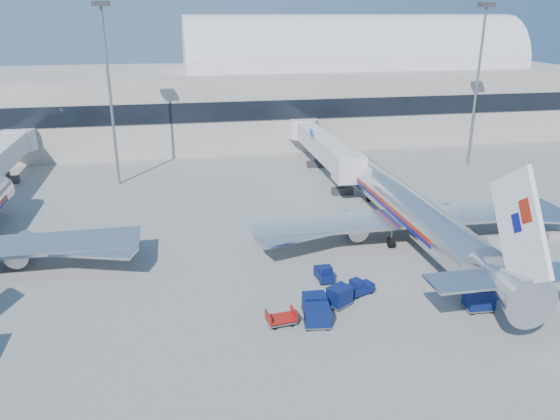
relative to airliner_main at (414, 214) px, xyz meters
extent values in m
plane|color=gray|center=(-10.00, -4.51, -2.93)|extent=(260.00, 260.00, 0.00)
cube|color=#B2AA9E|center=(-35.00, 51.49, 3.07)|extent=(170.00, 28.00, 12.00)
cube|color=black|center=(-35.00, 37.54, 4.07)|extent=(170.00, 0.40, 3.00)
cylinder|color=silver|center=(10.00, 51.49, 9.07)|extent=(60.00, 18.00, 18.00)
cylinder|color=silver|center=(0.00, 1.49, -0.03)|extent=(3.80, 28.00, 3.80)
sphere|color=silver|center=(0.00, 15.49, -0.03)|extent=(3.72, 3.72, 3.72)
cone|color=silver|center=(0.00, -15.51, 0.37)|extent=(3.80, 6.00, 3.80)
cube|color=#AC1F0D|center=(0.00, 2.49, 0.22)|extent=(3.85, 20.16, 0.32)
cube|color=navy|center=(0.00, 2.49, -0.15)|extent=(3.85, 20.16, 0.32)
cube|color=white|center=(0.00, -16.01, 4.77)|extent=(0.35, 7.79, 8.74)
cube|color=silver|center=(0.00, -15.01, 0.57)|extent=(11.00, 3.00, 0.18)
cube|color=silver|center=(0.00, 0.49, -0.63)|extent=(32.00, 5.00, 0.28)
cylinder|color=#B7B7BC|center=(-5.50, 1.99, -1.58)|extent=(2.10, 3.80, 2.10)
cylinder|color=#B7B7BC|center=(5.50, 1.99, -1.58)|extent=(2.10, 3.80, 2.10)
cylinder|color=black|center=(0.00, 12.49, -2.48)|extent=(0.40, 0.90, 0.90)
cylinder|color=#B7B7BC|center=(-36.50, 1.99, -1.58)|extent=(2.10, 3.80, 2.10)
cube|color=silver|center=(-2.40, 25.49, 1.07)|extent=(2.70, 24.00, 2.70)
cube|color=silver|center=(-2.40, 13.29, 1.07)|extent=(3.40, 3.20, 3.20)
cylinder|color=silver|center=(-2.40, 36.99, 1.07)|extent=(4.40, 4.40, 3.00)
cube|color=#2D2D30|center=(-2.40, 15.49, -1.13)|extent=(0.50, 0.50, 3.00)
cube|color=#2D2D30|center=(-2.40, 15.49, -2.48)|extent=(2.60, 1.00, 0.90)
cube|color=#2D2D30|center=(-2.40, 28.49, -1.13)|extent=(0.50, 0.50, 3.00)
cube|color=#2D2D30|center=(-2.40, 28.49, -2.48)|extent=(2.60, 1.00, 0.90)
cube|color=navy|center=(-4.00, 25.49, 2.87)|extent=(0.12, 1.40, 0.90)
cylinder|color=silver|center=(-44.40, 36.99, 1.07)|extent=(4.40, 4.40, 3.00)
cube|color=#2D2D30|center=(-44.40, 28.49, -1.13)|extent=(0.50, 0.50, 3.00)
cube|color=#2D2D30|center=(-44.40, 28.49, -2.48)|extent=(2.60, 1.00, 0.90)
cylinder|color=slate|center=(-30.00, 25.49, 8.07)|extent=(0.36, 0.36, 22.00)
cube|color=#2D2D30|center=(-30.00, 25.49, 19.37)|extent=(2.00, 1.20, 0.60)
cylinder|color=slate|center=(20.00, 25.49, 8.07)|extent=(0.36, 0.36, 22.00)
cube|color=#2D2D30|center=(20.00, 25.49, 19.37)|extent=(2.00, 1.20, 0.60)
cube|color=#9E9E96|center=(8.00, -2.51, -2.48)|extent=(3.00, 0.55, 0.90)
cube|color=#9E9E96|center=(11.30, -2.51, -2.48)|extent=(3.00, 0.55, 0.90)
cube|color=#091448|center=(-8.50, -9.30, -2.42)|extent=(2.37, 1.79, 0.69)
cube|color=#091448|center=(-8.93, -9.48, -1.86)|extent=(1.12, 1.17, 0.65)
cylinder|color=black|center=(-7.97, -8.64, -2.67)|extent=(0.56, 0.38, 0.52)
cube|color=#091448|center=(4.00, -8.04, -2.44)|extent=(2.06, 2.25, 0.67)
cube|color=#091448|center=(3.73, -7.69, -1.90)|extent=(1.20, 1.18, 0.62)
cylinder|color=black|center=(4.75, -8.37, -2.68)|extent=(0.46, 0.52, 0.50)
cube|color=#091448|center=(-10.75, -6.36, -2.39)|extent=(1.23, 2.30, 0.73)
cube|color=#091448|center=(-10.73, -6.85, -1.80)|extent=(1.02, 0.93, 0.69)
cylinder|color=black|center=(-11.23, -5.59, -2.65)|extent=(0.24, 0.56, 0.55)
cube|color=#091448|center=(-10.71, -10.75, -2.02)|extent=(2.16, 2.04, 1.38)
cube|color=slate|center=(-10.71, -10.75, -2.72)|extent=(2.26, 2.13, 0.10)
cylinder|color=black|center=(-10.43, -9.95, -2.74)|extent=(0.40, 0.33, 0.38)
cube|color=#091448|center=(-12.88, -11.48, -2.03)|extent=(1.77, 1.41, 1.37)
cube|color=slate|center=(-12.88, -11.48, -2.72)|extent=(1.86, 1.46, 0.09)
cylinder|color=black|center=(-12.19, -11.00, -2.74)|extent=(0.38, 0.17, 0.38)
cube|color=#091448|center=(-13.14, -13.31, -1.99)|extent=(1.94, 1.60, 1.44)
cube|color=slate|center=(-13.14, -13.31, -2.71)|extent=(2.05, 1.66, 0.10)
cylinder|color=black|center=(-12.38, -12.86, -2.73)|extent=(0.41, 0.21, 0.40)
cube|color=#091448|center=(-0.54, -13.35, -1.88)|extent=(2.05, 1.63, 1.60)
cube|color=slate|center=(-0.54, -13.35, -2.68)|extent=(2.17, 1.69, 0.11)
cylinder|color=black|center=(0.26, -12.78, -2.71)|extent=(0.45, 0.20, 0.44)
cube|color=#091448|center=(3.97, -10.04, -1.96)|extent=(2.33, 2.21, 1.48)
cube|color=slate|center=(3.97, -10.04, -2.70)|extent=(2.44, 2.31, 0.10)
cylinder|color=black|center=(4.88, -9.97, -2.72)|extent=(0.43, 0.36, 0.41)
cube|color=slate|center=(-15.61, -12.55, -2.60)|extent=(2.21, 1.64, 0.11)
cube|color=#9C130E|center=(-15.61, -12.55, -2.42)|extent=(2.21, 1.69, 0.07)
cylinder|color=black|center=(-15.03, -11.96, -2.74)|extent=(0.39, 0.19, 0.37)
camera|label=1|loc=(-22.19, -46.23, 18.33)|focal=35.00mm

